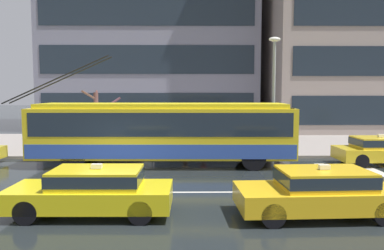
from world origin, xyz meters
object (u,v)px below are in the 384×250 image
(taxi_oncoming_far, at_px, (320,190))
(pedestrian_at_shelter, at_px, (203,119))
(bus_shelter, at_px, (119,115))
(trolleybus, at_px, (163,131))
(street_tree_bare, at_px, (97,117))
(pedestrian_approaching_curb, at_px, (185,129))
(taxi_oncoming_near, at_px, (93,189))
(street_lamp, at_px, (274,84))
(taxi_ahead_of_bus, at_px, (383,149))

(taxi_oncoming_far, xyz_separation_m, pedestrian_at_shelter, (-2.64, 11.58, 1.06))
(bus_shelter, bearing_deg, pedestrian_at_shelter, 11.95)
(trolleybus, bearing_deg, taxi_oncoming_far, -56.98)
(street_tree_bare, bearing_deg, pedestrian_approaching_curb, 7.54)
(taxi_oncoming_near, distance_m, street_lamp, 11.94)
(taxi_ahead_of_bus, relative_size, street_lamp, 0.71)
(taxi_oncoming_far, bearing_deg, street_tree_bare, 127.69)
(taxi_oncoming_near, bearing_deg, pedestrian_approaching_curb, 78.13)
(taxi_oncoming_far, relative_size, taxi_ahead_of_bus, 1.02)
(taxi_oncoming_far, relative_size, street_tree_bare, 1.32)
(pedestrian_approaching_curb, bearing_deg, taxi_ahead_of_bus, -26.88)
(taxi_ahead_of_bus, distance_m, street_lamp, 5.89)
(street_lamp, bearing_deg, pedestrian_at_shelter, 148.52)
(taxi_oncoming_far, xyz_separation_m, taxi_oncoming_near, (-6.06, 0.19, -0.00))
(taxi_oncoming_far, xyz_separation_m, pedestrian_approaching_curb, (-3.65, 11.66, 0.48))
(pedestrian_at_shelter, xyz_separation_m, street_lamp, (3.52, -2.16, 1.93))
(pedestrian_at_shelter, xyz_separation_m, pedestrian_approaching_curb, (-1.01, 0.08, -0.58))
(taxi_ahead_of_bus, relative_size, pedestrian_approaching_curb, 2.43)
(taxi_oncoming_far, bearing_deg, street_lamp, 84.68)
(taxi_oncoming_near, relative_size, pedestrian_approaching_curb, 2.49)
(taxi_oncoming_far, height_order, pedestrian_at_shelter, pedestrian_at_shelter)
(trolleybus, bearing_deg, pedestrian_at_shelter, 66.21)
(street_tree_bare, bearing_deg, trolleybus, -45.14)
(trolleybus, distance_m, pedestrian_at_shelter, 4.90)
(taxi_oncoming_near, height_order, pedestrian_at_shelter, pedestrian_at_shelter)
(bus_shelter, xyz_separation_m, pedestrian_approaching_curb, (3.57, 1.05, -0.88))
(taxi_oncoming_far, distance_m, street_lamp, 9.93)
(street_lamp, bearing_deg, taxi_oncoming_far, -95.32)
(taxi_oncoming_near, distance_m, street_tree_bare, 11.17)
(taxi_oncoming_far, bearing_deg, trolleybus, 123.02)
(trolleybus, height_order, taxi_oncoming_far, trolleybus)
(trolleybus, relative_size, bus_shelter, 3.30)
(pedestrian_at_shelter, height_order, street_lamp, street_lamp)
(taxi_ahead_of_bus, distance_m, pedestrian_approaching_curb, 10.13)
(taxi_oncoming_far, distance_m, bus_shelter, 12.91)
(taxi_ahead_of_bus, distance_m, pedestrian_at_shelter, 9.26)
(taxi_oncoming_near, bearing_deg, taxi_ahead_of_bus, 31.10)
(trolleybus, height_order, taxi_ahead_of_bus, trolleybus)
(taxi_ahead_of_bus, height_order, pedestrian_at_shelter, pedestrian_at_shelter)
(trolleybus, distance_m, street_lamp, 6.34)
(taxi_ahead_of_bus, height_order, pedestrian_approaching_curb, pedestrian_approaching_curb)
(trolleybus, distance_m, taxi_oncoming_near, 7.12)
(pedestrian_approaching_curb, xyz_separation_m, street_lamp, (4.53, -2.24, 2.52))
(taxi_oncoming_far, relative_size, taxi_oncoming_near, 0.99)
(trolleybus, xyz_separation_m, taxi_oncoming_far, (4.62, -7.10, -0.85))
(taxi_oncoming_far, bearing_deg, pedestrian_approaching_curb, 107.38)
(bus_shelter, xyz_separation_m, street_tree_bare, (-1.29, 0.41, -0.13))
(trolleybus, relative_size, pedestrian_approaching_curb, 7.37)
(bus_shelter, relative_size, pedestrian_at_shelter, 1.95)
(trolleybus, xyz_separation_m, pedestrian_approaching_curb, (0.97, 4.56, -0.37))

